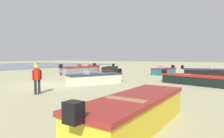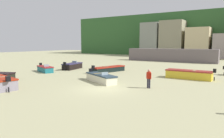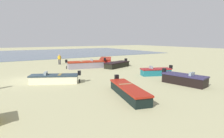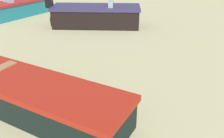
% 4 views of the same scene
% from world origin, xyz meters
% --- Properties ---
extents(boat_black_1, '(2.45, 5.35, 1.06)m').
position_xyz_m(boat_black_1, '(-5.45, 9.25, 0.38)').
color(boat_black_1, black).
rests_on(boat_black_1, ground).
extents(boat_teal_5, '(3.61, 2.30, 1.10)m').
position_xyz_m(boat_teal_5, '(-12.63, 4.67, 0.41)').
color(boat_teal_5, '#1B6976').
rests_on(boat_teal_5, ground).
extents(boat_black_6, '(2.10, 4.16, 1.22)m').
position_xyz_m(boat_black_6, '(-11.76, 9.02, 0.46)').
color(boat_black_6, black).
rests_on(boat_black_6, ground).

